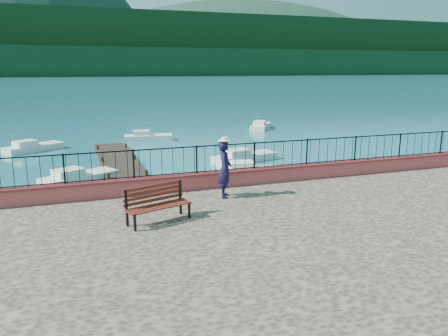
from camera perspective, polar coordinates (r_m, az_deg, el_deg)
ground at (r=12.84m, az=2.51°, el=-12.02°), size 2000.00×2000.00×0.00m
parapet at (r=15.63m, az=-2.48°, el=-1.61°), size 28.00×0.46×0.58m
railing at (r=15.46m, az=-2.51°, el=1.14°), size 27.00×0.05×0.95m
dock at (r=23.50m, az=-13.08°, el=-0.33°), size 2.00×16.00×0.30m
far_forest at (r=310.83m, az=-19.07°, el=12.95°), size 900.00×60.00×18.00m
foothills at (r=371.18m, az=-19.35°, el=14.84°), size 900.00×120.00×44.00m
companion_hill at (r=613.32m, az=2.14°, el=12.46°), size 448.00×384.00×180.00m
park_bench at (r=12.38m, az=-8.59°, el=-5.61°), size 1.95×1.14×1.03m
person at (r=14.39m, az=0.10°, el=-0.15°), size 0.67×0.81×1.91m
hat at (r=14.19m, az=0.10°, el=3.83°), size 0.44×0.44×0.12m
boat_0 at (r=22.11m, az=-18.39°, el=-0.83°), size 3.80×2.85×0.80m
boat_1 at (r=22.28m, az=3.61°, el=-0.08°), size 3.51×2.06×0.80m
boat_2 at (r=25.86m, az=2.79°, el=1.76°), size 4.28×2.37×0.80m
boat_3 at (r=31.65m, az=-23.62°, el=2.76°), size 3.85×3.13×0.80m
boat_4 at (r=33.78m, az=-9.85°, el=4.24°), size 3.71×1.79×0.80m
boat_5 at (r=39.99m, az=4.84°, el=5.72°), size 3.16×3.73×0.80m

